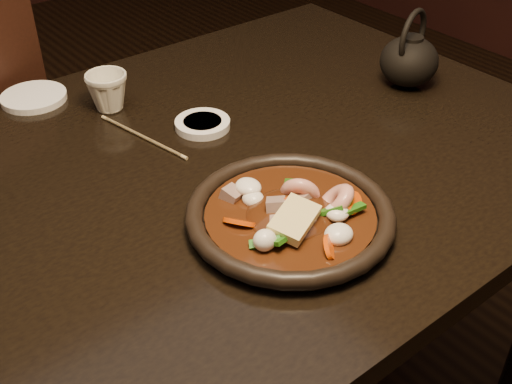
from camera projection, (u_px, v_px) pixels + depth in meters
table at (129, 239)px, 1.01m from camera, size 1.60×0.90×0.75m
plate at (290, 216)px, 0.91m from camera, size 0.30×0.30×0.03m
stirfry at (294, 214)px, 0.90m from camera, size 0.21×0.22×0.06m
soy_dish at (203, 124)px, 1.14m from camera, size 0.10×0.10×0.01m
saucer_right at (34, 97)px, 1.22m from camera, size 0.12×0.12×0.01m
tea_cup at (108, 90)px, 1.17m from camera, size 0.10×0.09×0.08m
chopsticks at (143, 137)px, 1.11m from camera, size 0.05×0.21×0.01m
teapot at (410, 59)px, 1.24m from camera, size 0.14×0.11×0.15m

